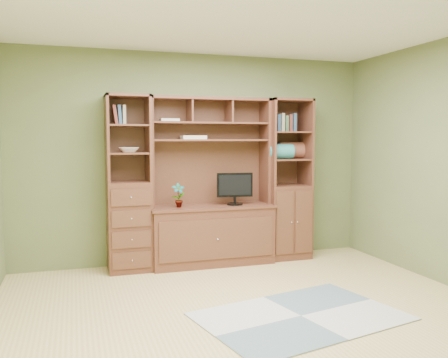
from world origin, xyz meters
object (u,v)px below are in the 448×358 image
object	(u,v)px
center_hutch	(212,182)
monitor	(235,183)
right_tower	(287,179)
left_tower	(129,184)

from	to	relation	value
center_hutch	monitor	world-z (taller)	center_hutch
right_tower	monitor	distance (m)	0.74
left_tower	monitor	distance (m)	1.29
right_tower	monitor	bearing A→B (deg)	-174.21
right_tower	center_hutch	bearing A→B (deg)	-177.77
left_tower	right_tower	world-z (taller)	same
monitor	right_tower	bearing A→B (deg)	12.99
monitor	center_hutch	bearing A→B (deg)	-179.79
left_tower	center_hutch	bearing A→B (deg)	-2.29
center_hutch	monitor	bearing A→B (deg)	-6.99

